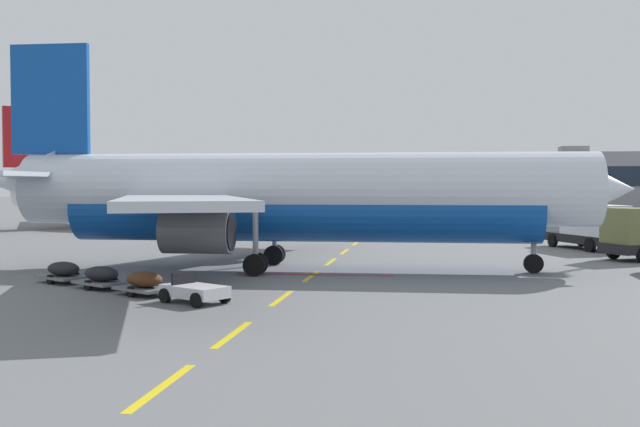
# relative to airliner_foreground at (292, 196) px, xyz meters

# --- Properties ---
(apron_paint_markings) EXTENTS (8.00, 97.17, 0.01)m
(apron_paint_markings) POSITION_rel_airliner_foreground_xyz_m (1.47, 13.83, -3.95)
(apron_paint_markings) COLOR yellow
(apron_paint_markings) RESTS_ON ground
(airliner_foreground) EXTENTS (34.74, 34.61, 12.20)m
(airliner_foreground) POSITION_rel_airliner_foreground_xyz_m (0.00, 0.00, 0.00)
(airliner_foreground) COLOR silver
(airliner_foreground) RESTS_ON ground
(airliner_mid_left) EXTENTS (28.28, 30.62, 12.27)m
(airliner_mid_left) POSITION_rel_airliner_foreground_xyz_m (-24.16, 40.57, 0.02)
(airliner_mid_left) COLOR silver
(airliner_mid_left) RESTS_ON ground
(fuel_service_truck) EXTENTS (5.00, 7.38, 3.14)m
(fuel_service_truck) POSITION_rel_airliner_foreground_xyz_m (18.08, 15.51, -2.30)
(fuel_service_truck) COLOR black
(fuel_service_truck) RESTS_ON ground
(baggage_train) EXTENTS (10.71, 7.20, 1.14)m
(baggage_train) POSITION_rel_airliner_foreground_xyz_m (-5.50, -9.08, -3.42)
(baggage_train) COLOR silver
(baggage_train) RESTS_ON ground
(terminal_satellite) EXTENTS (94.51, 20.17, 13.15)m
(terminal_satellite) POSITION_rel_airliner_foreground_xyz_m (24.07, 134.62, 1.84)
(terminal_satellite) COLOR gray
(terminal_satellite) RESTS_ON ground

